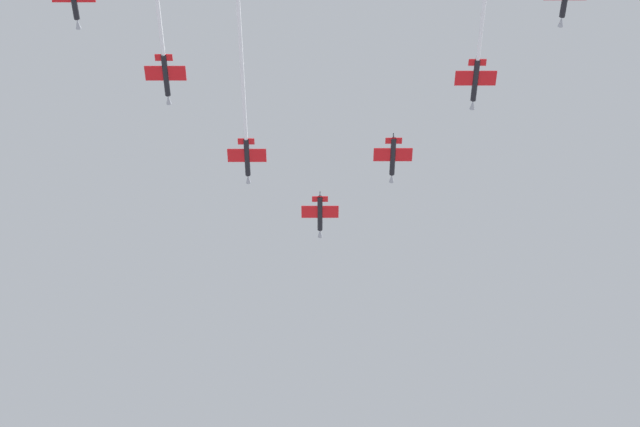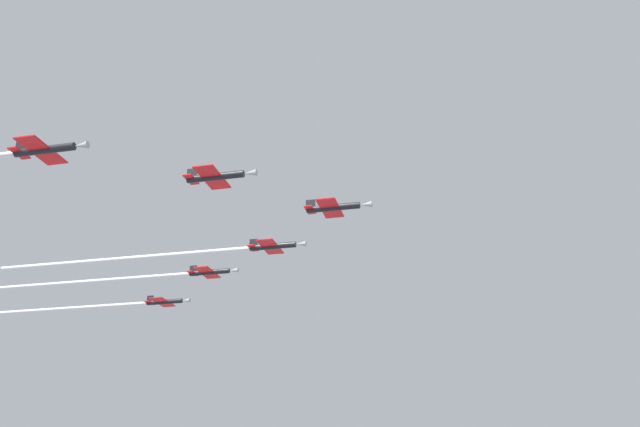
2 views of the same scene
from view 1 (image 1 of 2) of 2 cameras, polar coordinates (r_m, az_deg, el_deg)
jet_lead at (r=212.33m, az=0.00°, el=-0.05°), size 9.00×10.18×2.37m
jet_port_inner at (r=192.81m, az=-4.57°, el=8.15°), size 41.94×51.92×2.37m
jet_starboard_inner at (r=203.92m, az=4.28°, el=3.29°), size 9.00×10.18×2.37m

